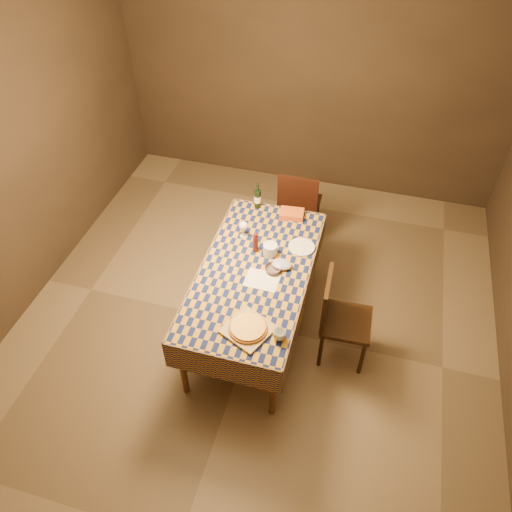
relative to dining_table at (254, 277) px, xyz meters
The scene contains 16 objects.
room 0.66m from the dining_table, ahead, with size 5.00×5.10×2.70m.
dining_table is the anchor object (origin of this frame).
cutting_board 0.64m from the dining_table, 78.87° to the right, with size 0.33×0.33×0.02m, color #A2834C.
pizza 0.65m from the dining_table, 78.87° to the right, with size 0.35×0.35×0.03m.
pepper_mill 0.30m from the dining_table, 103.29° to the left, with size 0.06×0.06×0.21m.
bowl 0.19m from the dining_table, 14.72° to the left, with size 0.14×0.14×0.04m, color #5A424C.
wine_glass 0.50m from the dining_table, 118.17° to the left, with size 0.09×0.09×0.16m.
wine_bottle 0.90m from the dining_table, 103.58° to the left, with size 0.09×0.09×0.27m.
deli_tub 0.28m from the dining_table, 72.17° to the left, with size 0.13×0.13×0.10m, color silver.
takeout_container 0.82m from the dining_table, 79.42° to the left, with size 0.22×0.16×0.06m, color #BE4B19.
white_plate 0.52m from the dining_table, 49.84° to the left, with size 0.24×0.24×0.01m, color white.
tumbler 0.74m from the dining_table, 59.48° to the right, with size 0.10×0.10×0.08m, color silver.
flour_patch 0.15m from the dining_table, 44.01° to the right, with size 0.28×0.22×0.00m, color white.
flour_bag 0.26m from the dining_table, 27.82° to the left, with size 0.18×0.13×0.05m, color #98A1C3.
chair_far 1.34m from the dining_table, 84.70° to the left, with size 0.42×0.43×0.93m.
chair_right 0.79m from the dining_table, ahead, with size 0.44×0.44×0.93m.
Camera 1 is at (0.81, -2.86, 3.86)m, focal length 35.00 mm.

